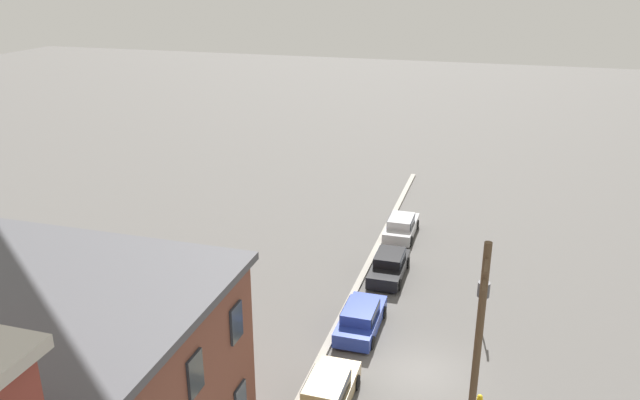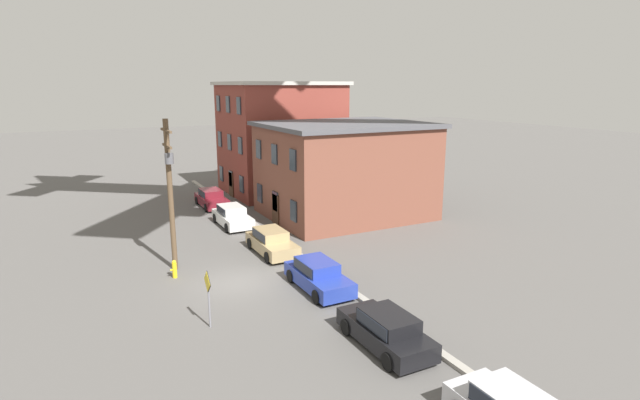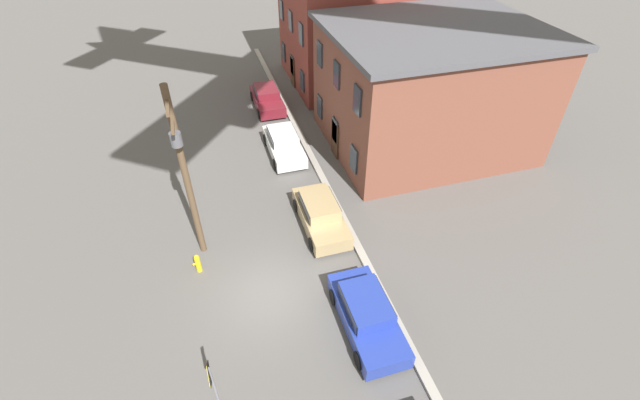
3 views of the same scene
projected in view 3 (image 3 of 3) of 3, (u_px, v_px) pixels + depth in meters
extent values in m
plane|color=#565451|center=(269.00, 293.00, 17.88)|extent=(200.00, 200.00, 0.00)
cube|color=#9E998E|center=(369.00, 269.00, 18.83)|extent=(56.00, 0.36, 0.16)
cube|color=brown|center=(354.00, 15.00, 31.71)|extent=(8.80, 9.56, 9.80)
cube|color=#2D3842|center=(284.00, 52.00, 34.87)|extent=(0.90, 0.10, 1.40)
cube|color=#2D3842|center=(281.00, 10.00, 32.80)|extent=(0.90, 0.10, 1.40)
cube|color=#2D3842|center=(292.00, 65.00, 32.69)|extent=(0.90, 0.10, 1.40)
cube|color=#2D3842|center=(291.00, 21.00, 30.62)|extent=(0.90, 0.10, 1.40)
cube|color=#2D3842|center=(302.00, 81.00, 30.52)|extent=(0.90, 0.10, 1.40)
cube|color=#2D3842|center=(301.00, 34.00, 28.45)|extent=(0.90, 0.10, 1.40)
cube|color=#472D1E|center=(293.00, 72.00, 33.03)|extent=(1.10, 0.10, 2.20)
cube|color=brown|center=(428.00, 91.00, 25.15)|extent=(9.40, 11.31, 6.78)
cube|color=#4C4C51|center=(438.00, 29.00, 22.91)|extent=(9.90, 11.81, 0.30)
cube|color=#2D3842|center=(320.00, 107.00, 27.27)|extent=(0.90, 0.10, 1.40)
cube|color=#2D3842|center=(320.00, 54.00, 25.12)|extent=(0.90, 0.10, 1.40)
cube|color=#2D3842|center=(335.00, 130.00, 24.95)|extent=(0.90, 0.10, 1.40)
cube|color=#2D3842|center=(337.00, 75.00, 22.80)|extent=(0.90, 0.10, 1.40)
cube|color=#2D3842|center=(354.00, 159.00, 22.63)|extent=(0.90, 0.10, 1.40)
cube|color=#2D3842|center=(357.00, 100.00, 20.48)|extent=(0.90, 0.10, 1.40)
cube|color=#472D1E|center=(335.00, 139.00, 25.33)|extent=(1.10, 0.10, 2.20)
cube|color=maroon|center=(267.00, 101.00, 30.51)|extent=(4.40, 1.80, 0.70)
cube|color=maroon|center=(266.00, 91.00, 30.26)|extent=(2.20, 1.51, 0.55)
cube|color=#1E232D|center=(266.00, 91.00, 30.26)|extent=(2.02, 1.58, 0.48)
cylinder|color=black|center=(284.00, 111.00, 29.75)|extent=(0.66, 0.22, 0.66)
cylinder|color=black|center=(260.00, 114.00, 29.37)|extent=(0.66, 0.22, 0.66)
cylinder|color=black|center=(275.00, 93.00, 31.90)|extent=(0.66, 0.22, 0.66)
cylinder|color=black|center=(252.00, 96.00, 31.52)|extent=(0.66, 0.22, 0.66)
cube|color=silver|center=(284.00, 146.00, 25.79)|extent=(4.40, 1.80, 0.70)
cube|color=silver|center=(283.00, 136.00, 25.54)|extent=(2.20, 1.51, 0.55)
cube|color=#1E232D|center=(283.00, 136.00, 25.54)|extent=(2.02, 1.58, 0.48)
cylinder|color=black|center=(304.00, 160.00, 25.03)|extent=(0.66, 0.22, 0.66)
cylinder|color=black|center=(276.00, 164.00, 24.65)|extent=(0.66, 0.22, 0.66)
cylinder|color=black|center=(292.00, 135.00, 27.18)|extent=(0.66, 0.22, 0.66)
cylinder|color=black|center=(266.00, 139.00, 26.80)|extent=(0.66, 0.22, 0.66)
cube|color=tan|center=(321.00, 217.00, 20.79)|extent=(4.40, 1.80, 0.70)
cube|color=tan|center=(320.00, 205.00, 20.54)|extent=(2.20, 1.51, 0.55)
cube|color=#1E232D|center=(320.00, 205.00, 20.54)|extent=(2.02, 1.58, 0.48)
cylinder|color=black|center=(347.00, 237.00, 20.03)|extent=(0.66, 0.22, 0.66)
cylinder|color=black|center=(312.00, 244.00, 19.65)|extent=(0.66, 0.22, 0.66)
cylinder|color=black|center=(328.00, 199.00, 22.18)|extent=(0.66, 0.22, 0.66)
cylinder|color=black|center=(297.00, 205.00, 21.80)|extent=(0.66, 0.22, 0.66)
cube|color=#233899|center=(367.00, 318.00, 16.31)|extent=(4.40, 1.80, 0.70)
cube|color=#233899|center=(366.00, 304.00, 16.06)|extent=(2.20, 1.51, 0.55)
cube|color=#1E232D|center=(366.00, 304.00, 16.06)|extent=(2.02, 1.58, 0.48)
cylinder|color=black|center=(403.00, 348.00, 15.55)|extent=(0.66, 0.22, 0.66)
cylinder|color=black|center=(359.00, 360.00, 15.17)|extent=(0.66, 0.22, 0.66)
cylinder|color=black|center=(373.00, 288.00, 17.70)|extent=(0.66, 0.22, 0.66)
cylinder|color=black|center=(334.00, 297.00, 17.32)|extent=(0.66, 0.22, 0.66)
cylinder|color=slate|center=(214.00, 387.00, 13.56)|extent=(0.08, 0.08, 2.32)
cube|color=yellow|center=(209.00, 374.00, 13.01)|extent=(0.89, 0.03, 0.89)
cube|color=black|center=(209.00, 374.00, 13.02)|extent=(0.96, 0.02, 0.96)
cylinder|color=brown|center=(187.00, 179.00, 17.27)|extent=(0.28, 0.28, 8.13)
cube|color=brown|center=(167.00, 100.00, 15.08)|extent=(2.40, 0.12, 0.12)
cube|color=brown|center=(172.00, 120.00, 15.58)|extent=(2.00, 0.12, 0.12)
cylinder|color=#515156|center=(176.00, 139.00, 15.70)|extent=(0.44, 0.44, 0.55)
cylinder|color=yellow|center=(198.00, 264.00, 18.60)|extent=(0.24, 0.24, 0.80)
sphere|color=yellow|center=(196.00, 257.00, 18.32)|extent=(0.22, 0.22, 0.22)
cylinder|color=yellow|center=(194.00, 264.00, 18.53)|extent=(0.10, 0.12, 0.10)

